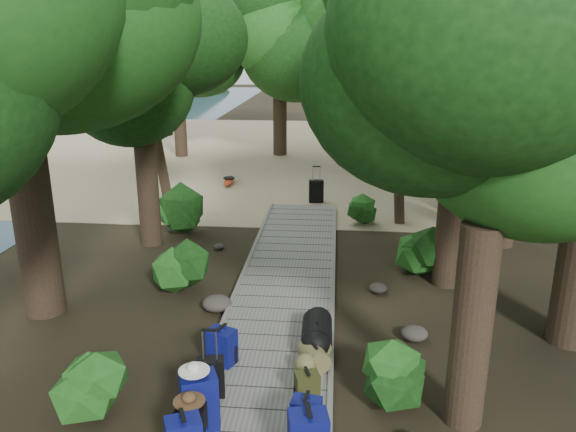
# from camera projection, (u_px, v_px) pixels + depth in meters

# --- Properties ---
(ground) EXTENTS (120.00, 120.00, 0.00)m
(ground) POSITION_uv_depth(u_px,v_px,m) (281.00, 314.00, 10.44)
(ground) COLOR #2F2717
(ground) RESTS_ON ground
(sand_beach) EXTENTS (40.00, 22.00, 0.02)m
(sand_beach) POSITION_uv_depth(u_px,v_px,m) (315.00, 153.00, 25.67)
(sand_beach) COLOR tan
(sand_beach) RESTS_ON ground
(boardwalk) EXTENTS (2.00, 12.00, 0.12)m
(boardwalk) POSITION_uv_depth(u_px,v_px,m) (285.00, 289.00, 11.38)
(boardwalk) COLOR gray
(boardwalk) RESTS_ON ground
(backpack_left_b) EXTENTS (0.37, 0.27, 0.66)m
(backpack_left_b) POSITION_uv_depth(u_px,v_px,m) (191.00, 427.00, 6.70)
(backpack_left_b) COLOR black
(backpack_left_b) RESTS_ON boardwalk
(backpack_left_c) EXTENTS (0.55, 0.48, 0.84)m
(backpack_left_c) POSITION_uv_depth(u_px,v_px,m) (199.00, 399.00, 7.07)
(backpack_left_c) COLOR navy
(backpack_left_c) RESTS_ON boardwalk
(backpack_left_d) EXTENTS (0.49, 0.43, 0.62)m
(backpack_left_d) POSITION_uv_depth(u_px,v_px,m) (222.00, 345.00, 8.56)
(backpack_left_d) COLOR navy
(backpack_left_d) RESTS_ON boardwalk
(backpack_right_c) EXTENTS (0.40, 0.31, 0.62)m
(backpack_right_c) POSITION_uv_depth(u_px,v_px,m) (306.00, 417.00, 6.91)
(backpack_right_c) COLOR navy
(backpack_right_c) RESTS_ON boardwalk
(backpack_right_d) EXTENTS (0.38, 0.32, 0.49)m
(backpack_right_d) POSITION_uv_depth(u_px,v_px,m) (307.00, 386.00, 7.63)
(backpack_right_d) COLOR #343A17
(backpack_right_d) RESTS_ON boardwalk
(duffel_right_khaki) EXTENTS (0.54, 0.62, 0.35)m
(duffel_right_khaki) POSITION_uv_depth(u_px,v_px,m) (314.00, 356.00, 8.50)
(duffel_right_khaki) COLOR olive
(duffel_right_khaki) RESTS_ON boardwalk
(duffel_right_black) EXTENTS (0.51, 0.79, 0.49)m
(duffel_right_black) POSITION_uv_depth(u_px,v_px,m) (317.00, 332.00, 9.06)
(duffel_right_black) COLOR black
(duffel_right_black) RESTS_ON boardwalk
(suitcase_on_boardwalk) EXTENTS (0.40, 0.27, 0.58)m
(suitcase_on_boardwalk) POSITION_uv_depth(u_px,v_px,m) (211.00, 377.00, 7.76)
(suitcase_on_boardwalk) COLOR black
(suitcase_on_boardwalk) RESTS_ON boardwalk
(lone_suitcase_on_sand) EXTENTS (0.48, 0.32, 0.70)m
(lone_suitcase_on_sand) POSITION_uv_depth(u_px,v_px,m) (316.00, 191.00, 17.66)
(lone_suitcase_on_sand) COLOR black
(lone_suitcase_on_sand) RESTS_ON sand_beach
(hat_brown) EXTENTS (0.38, 0.38, 0.11)m
(hat_brown) POSITION_uv_depth(u_px,v_px,m) (189.00, 397.00, 6.61)
(hat_brown) COLOR #51351E
(hat_brown) RESTS_ON backpack_left_b
(hat_white) EXTENTS (0.39, 0.39, 0.13)m
(hat_white) POSITION_uv_depth(u_px,v_px,m) (194.00, 366.00, 6.90)
(hat_white) COLOR silver
(hat_white) RESTS_ON backpack_left_c
(kayak) EXTENTS (0.87, 2.98, 0.29)m
(kayak) POSITION_uv_depth(u_px,v_px,m) (229.00, 180.00, 20.04)
(kayak) COLOR red
(kayak) RESTS_ON sand_beach
(sun_lounger) EXTENTS (0.78, 2.10, 0.67)m
(sun_lounger) POSITION_uv_depth(u_px,v_px,m) (403.00, 174.00, 20.05)
(sun_lounger) COLOR silver
(sun_lounger) RESTS_ON sand_beach
(tree_right_a) EXTENTS (4.35, 4.35, 7.26)m
(tree_right_a) POSITION_uv_depth(u_px,v_px,m) (491.00, 153.00, 6.44)
(tree_right_a) COLOR black
(tree_right_a) RESTS_ON ground
(tree_right_c) EXTENTS (4.80, 4.80, 8.31)m
(tree_right_c) POSITION_uv_depth(u_px,v_px,m) (464.00, 81.00, 10.55)
(tree_right_c) COLOR black
(tree_right_c) RESTS_ON ground
(tree_right_d) EXTENTS (5.39, 5.39, 9.88)m
(tree_right_d) POSITION_uv_depth(u_px,v_px,m) (522.00, 38.00, 12.62)
(tree_right_d) COLOR black
(tree_right_d) RESTS_ON ground
(tree_right_e) EXTENTS (5.35, 5.35, 9.64)m
(tree_right_e) POSITION_uv_depth(u_px,v_px,m) (474.00, 44.00, 15.23)
(tree_right_e) COLOR black
(tree_right_e) RESTS_ON ground
(tree_right_f) EXTENTS (5.20, 5.20, 9.29)m
(tree_right_f) POSITION_uv_depth(u_px,v_px,m) (517.00, 49.00, 17.96)
(tree_right_f) COLOR black
(tree_right_f) RESTS_ON ground
(tree_left_b) EXTENTS (5.64, 5.64, 10.14)m
(tree_left_b) POSITION_uv_depth(u_px,v_px,m) (7.00, 28.00, 9.06)
(tree_left_b) COLOR black
(tree_left_b) RESTS_ON ground
(tree_left_c) EXTENTS (4.27, 4.27, 7.43)m
(tree_left_c) POSITION_uv_depth(u_px,v_px,m) (141.00, 93.00, 13.02)
(tree_left_c) COLOR black
(tree_left_c) RESTS_ON ground
(tree_back_a) EXTENTS (5.02, 5.02, 8.70)m
(tree_back_a) POSITION_uv_depth(u_px,v_px,m) (280.00, 55.00, 24.05)
(tree_back_a) COLOR black
(tree_back_a) RESTS_ON ground
(tree_back_b) EXTENTS (6.25, 6.25, 11.16)m
(tree_back_b) POSITION_uv_depth(u_px,v_px,m) (369.00, 24.00, 23.33)
(tree_back_b) COLOR black
(tree_back_b) RESTS_ON ground
(tree_back_c) EXTENTS (4.63, 4.63, 8.33)m
(tree_back_c) POSITION_uv_depth(u_px,v_px,m) (429.00, 59.00, 24.20)
(tree_back_c) COLOR black
(tree_back_c) RESTS_ON ground
(tree_back_d) EXTENTS (4.63, 4.63, 7.72)m
(tree_back_d) POSITION_uv_depth(u_px,v_px,m) (177.00, 67.00, 23.88)
(tree_back_d) COLOR black
(tree_back_d) RESTS_ON ground
(palm_right_a) EXTENTS (3.92, 3.92, 6.69)m
(palm_right_a) POSITION_uv_depth(u_px,v_px,m) (410.00, 102.00, 14.92)
(palm_right_a) COLOR #184112
(palm_right_a) RESTS_ON ground
(palm_right_b) EXTENTS (4.01, 4.01, 7.74)m
(palm_right_b) POSITION_uv_depth(u_px,v_px,m) (465.00, 72.00, 19.43)
(palm_right_b) COLOR #184112
(palm_right_b) RESTS_ON ground
(palm_right_c) EXTENTS (4.77, 4.77, 7.58)m
(palm_right_c) POSITION_uv_depth(u_px,v_px,m) (366.00, 72.00, 20.97)
(palm_right_c) COLOR #184112
(palm_right_c) RESTS_ON ground
(palm_left_a) EXTENTS (4.18, 4.18, 6.64)m
(palm_left_a) POSITION_uv_depth(u_px,v_px,m) (154.00, 97.00, 16.35)
(palm_left_a) COLOR #184112
(palm_left_a) RESTS_ON ground
(rock_left_b) EXTENTS (0.34, 0.31, 0.19)m
(rock_left_b) POSITION_uv_depth(u_px,v_px,m) (95.00, 363.00, 8.69)
(rock_left_b) COLOR #4C473F
(rock_left_b) RESTS_ON ground
(rock_left_c) EXTENTS (0.56, 0.50, 0.31)m
(rock_left_c) POSITION_uv_depth(u_px,v_px,m) (217.00, 303.00, 10.54)
(rock_left_c) COLOR #4C473F
(rock_left_c) RESTS_ON ground
(rock_left_d) EXTENTS (0.26, 0.24, 0.14)m
(rock_left_d) POSITION_uv_depth(u_px,v_px,m) (219.00, 247.00, 13.72)
(rock_left_d) COLOR #4C473F
(rock_left_d) RESTS_ON ground
(rock_right_b) EXTENTS (0.46, 0.41, 0.25)m
(rock_right_b) POSITION_uv_depth(u_px,v_px,m) (414.00, 333.00, 9.50)
(rock_right_b) COLOR #4C473F
(rock_right_b) RESTS_ON ground
(rock_right_c) EXTENTS (0.36, 0.33, 0.20)m
(rock_right_c) POSITION_uv_depth(u_px,v_px,m) (378.00, 288.00, 11.33)
(rock_right_c) COLOR #4C473F
(rock_right_c) RESTS_ON ground
(shrub_left_a) EXTENTS (1.13, 1.13, 1.02)m
(shrub_left_a) POSITION_uv_depth(u_px,v_px,m) (96.00, 388.00, 7.36)
(shrub_left_a) COLOR #1D5419
(shrub_left_a) RESTS_ON ground
(shrub_left_b) EXTENTS (1.02, 1.02, 0.92)m
(shrub_left_b) POSITION_uv_depth(u_px,v_px,m) (182.00, 268.00, 11.41)
(shrub_left_b) COLOR #1D5419
(shrub_left_b) RESTS_ON ground
(shrub_left_c) EXTENTS (1.33, 1.33, 1.20)m
(shrub_left_c) POSITION_uv_depth(u_px,v_px,m) (184.00, 211.00, 14.78)
(shrub_left_c) COLOR #1D5419
(shrub_left_c) RESTS_ON ground
(shrub_right_a) EXTENTS (1.08, 1.08, 0.97)m
(shrub_right_a) POSITION_uv_depth(u_px,v_px,m) (393.00, 372.00, 7.74)
(shrub_right_a) COLOR #1D5419
(shrub_right_a) RESTS_ON ground
(shrub_right_b) EXTENTS (1.16, 1.16, 1.04)m
(shrub_right_b) POSITION_uv_depth(u_px,v_px,m) (425.00, 253.00, 12.04)
(shrub_right_b) COLOR #1D5419
(shrub_right_b) RESTS_ON ground
(shrub_right_c) EXTENTS (0.89, 0.89, 0.80)m
(shrub_right_c) POSITION_uv_depth(u_px,v_px,m) (361.00, 210.00, 15.58)
(shrub_right_c) COLOR #1D5419
(shrub_right_c) RESTS_ON ground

